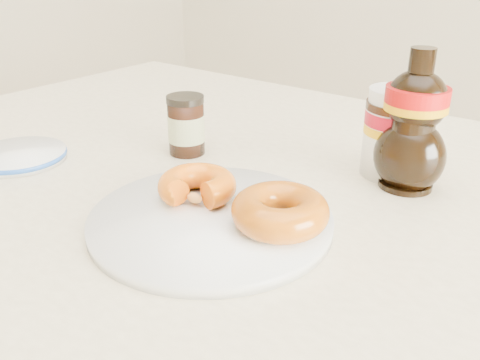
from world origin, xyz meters
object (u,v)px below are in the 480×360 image
Objects in this scene: donut_whole at (280,211)px; nutella_jar at (396,129)px; dining_table at (290,267)px; dark_jar at (186,126)px; donut_bitten at (197,186)px; syrup_bottle at (414,121)px; blue_rim_saucer at (19,155)px; plate at (211,220)px.

nutella_jar is (0.02, 0.22, 0.03)m from donut_whole.
dining_table is 0.24m from dark_jar.
dining_table is 16.96× the size of dark_jar.
donut_bitten is 0.26m from syrup_bottle.
donut_whole is 0.40m from blue_rim_saucer.
nutella_jar is 0.50m from blue_rim_saucer.
blue_rim_saucer is (-0.37, -0.12, 0.09)m from dining_table.
nutella_jar is at bearing 81.01° from donut_bitten.
donut_bitten is (-0.08, -0.07, 0.11)m from dining_table.
dining_table is 12.59× the size of nutella_jar.
dark_jar reaches higher than donut_whole.
dining_table is 0.14m from donut_whole.
nutella_jar reaches higher than blue_rim_saucer.
nutella_jar is 0.28m from dark_jar.
donut_whole is 0.26m from dark_jar.
donut_bitten is 1.06× the size of dark_jar.
donut_bitten is 0.26m from nutella_jar.
syrup_bottle reaches higher than plate.
syrup_bottle is (0.16, 0.20, 0.06)m from donut_bitten.
donut_bitten is at bearing -178.10° from donut_whole.
donut_whole is at bearing 22.85° from donut_bitten.
donut_whole is (0.11, 0.00, 0.00)m from donut_bitten.
donut_whole is 0.21m from syrup_bottle.
dark_jar is 0.65× the size of blue_rim_saucer.
dark_jar reaches higher than plate.
dining_table is 8.35× the size of syrup_bottle.
dark_jar is (-0.16, 0.14, 0.03)m from plate.
syrup_bottle reaches higher than dining_table.
plate is 0.27m from nutella_jar.
dark_jar is (-0.23, 0.11, 0.01)m from donut_whole.
donut_bitten is at bearing 8.60° from blue_rim_saucer.
plate is 2.30× the size of nutella_jar.
dining_table is 0.14m from plate.
dining_table is at bearing -122.14° from syrup_bottle.
syrup_bottle is at bearing 15.89° from dark_jar.
syrup_bottle is 1.32× the size of blue_rim_saucer.
syrup_bottle is (0.08, 0.13, 0.17)m from dining_table.
dining_table is 0.40m from blue_rim_saucer.
dark_jar is (-0.26, -0.11, -0.02)m from nutella_jar.
donut_bitten is at bearing -128.62° from syrup_bottle.
syrup_bottle is at bearing 60.94° from plate.
dining_table is at bearing 65.51° from plate.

